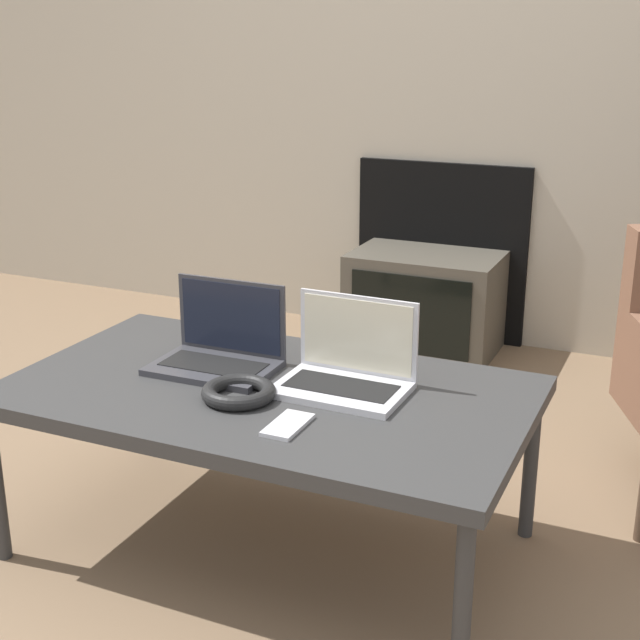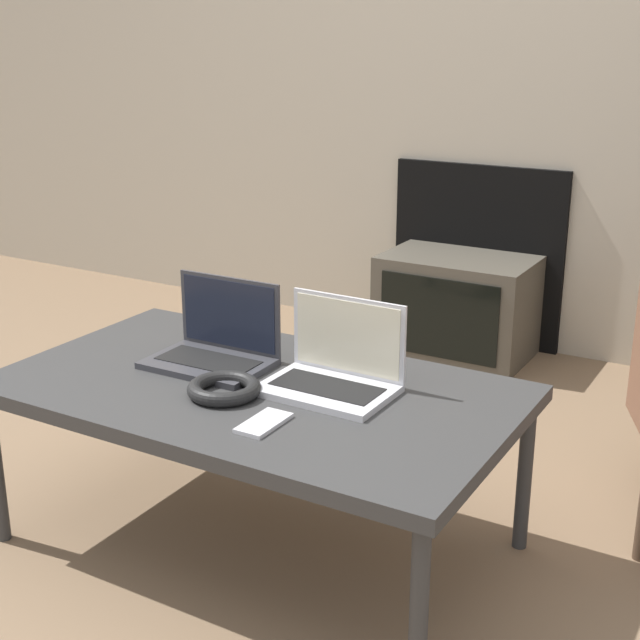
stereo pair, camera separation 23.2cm
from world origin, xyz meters
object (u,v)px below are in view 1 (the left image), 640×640
at_px(headphones, 239,392).
at_px(tv, 425,302).
at_px(laptop_right, 347,369).
at_px(phone, 288,425).
at_px(laptop_left, 220,348).

xyz_separation_m(headphones, tv, (-0.07, 1.62, -0.25)).
distance_m(laptop_right, tv, 1.50).
xyz_separation_m(laptop_right, headphones, (-0.20, -0.16, -0.03)).
height_order(laptop_right, headphones, laptop_right).
bearing_deg(tv, phone, -82.02).
height_order(laptop_left, phone, laptop_left).
xyz_separation_m(laptop_left, tv, (0.07, 1.45, -0.27)).
xyz_separation_m(laptop_right, phone, (-0.03, -0.25, -0.04)).
relative_size(headphones, tv, 0.30).
bearing_deg(laptop_right, laptop_left, -179.25).
relative_size(laptop_left, laptop_right, 1.00).
distance_m(phone, tv, 1.74).
xyz_separation_m(laptop_left, phone, (0.31, -0.25, -0.04)).
height_order(phone, tv, phone).
relative_size(laptop_left, tv, 0.52).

